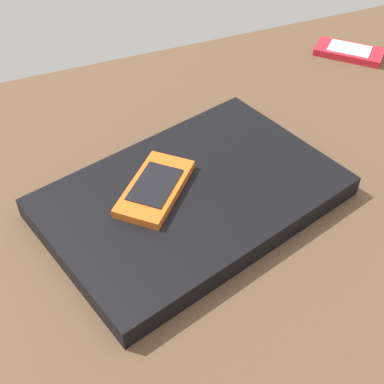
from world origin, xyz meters
The scene contains 4 objects.
desk_surface centered at (0.00, 0.00, 1.50)cm, with size 120.00×80.00×3.00cm, color brown.
laptop_closed centered at (-2.62, -4.61, 4.26)cm, with size 32.49×21.40×2.51cm, color black.
cell_phone_on_laptop centered at (1.31, -5.79, 6.04)cm, with size 11.30×11.52×1.12cm.
cell_phone_on_desk centered at (-39.58, -26.75, 3.58)cm, with size 11.06×11.29×1.22cm.
Camera 1 is at (13.88, 34.84, 45.55)cm, focal length 49.00 mm.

